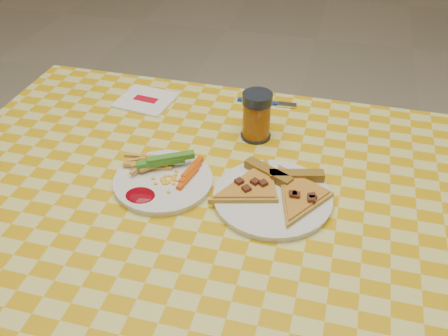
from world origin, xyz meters
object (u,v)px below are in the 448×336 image
(table, at_px, (217,212))
(plate_left, at_px, (163,182))
(plate_right, at_px, (272,198))
(drink_glass, at_px, (257,116))

(table, relative_size, plate_left, 6.15)
(table, relative_size, plate_right, 5.33)
(table, relative_size, drink_glass, 10.84)
(plate_right, bearing_deg, table, 173.56)
(table, height_order, plate_right, plate_right)
(table, height_order, plate_left, plate_left)
(drink_glass, bearing_deg, plate_left, -123.76)
(table, distance_m, plate_right, 0.15)
(plate_right, relative_size, drink_glass, 2.03)
(table, xyz_separation_m, drink_glass, (0.04, 0.21, 0.13))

